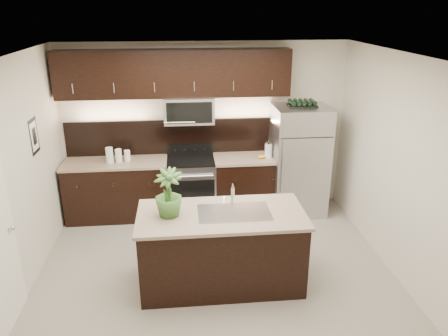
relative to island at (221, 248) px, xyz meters
name	(u,v)px	position (x,y,z in m)	size (l,w,h in m)	color
ground	(216,270)	(-0.05, 0.24, -0.47)	(4.50, 4.50, 0.00)	gray
room_walls	(205,147)	(-0.16, 0.20, 1.22)	(4.52, 4.02, 2.71)	beige
counter_run	(178,187)	(-0.51, 1.93, 0.00)	(3.51, 0.65, 0.94)	black
upper_fixtures	(176,81)	(-0.48, 2.07, 1.67)	(3.49, 0.40, 1.66)	black
island	(221,248)	(0.00, 0.00, 0.00)	(1.96, 0.96, 0.94)	black
sink_faucet	(234,211)	(0.15, 0.01, 0.48)	(0.84, 0.50, 0.28)	silver
refrigerator	(299,160)	(1.42, 1.87, 0.40)	(0.84, 0.76, 1.75)	#B2B2B7
wine_rack	(302,103)	(1.42, 1.87, 1.33)	(0.43, 0.27, 0.10)	black
plant	(168,193)	(-0.60, 0.00, 0.75)	(0.31, 0.31, 0.56)	#366026
canisters	(116,155)	(-1.43, 1.90, 0.58)	(0.36, 0.15, 0.24)	silver
french_press	(268,150)	(0.92, 1.88, 0.60)	(0.12, 0.12, 0.34)	silver
bananas	(259,157)	(0.78, 1.85, 0.49)	(0.16, 0.12, 0.05)	gold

